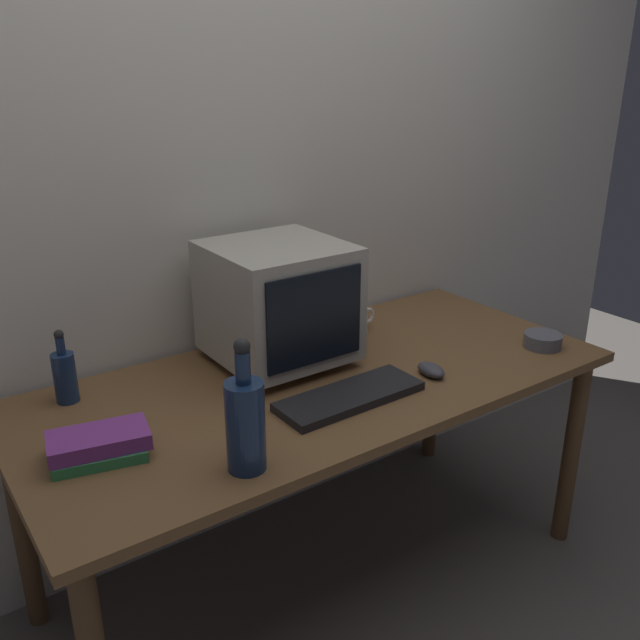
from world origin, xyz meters
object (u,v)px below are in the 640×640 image
at_px(crt_monitor, 278,302).
at_px(mug, 357,320).
at_px(computer_mouse, 431,370).
at_px(bottle_tall, 245,422).
at_px(keyboard, 350,396).
at_px(book_stack, 99,445).
at_px(cd_spindle, 543,340).
at_px(bottle_short, 65,375).

xyz_separation_m(crt_monitor, mug, (0.34, 0.05, -0.15)).
bearing_deg(crt_monitor, computer_mouse, -47.81).
bearing_deg(bottle_tall, computer_mouse, 9.29).
relative_size(keyboard, computer_mouse, 4.20).
height_order(keyboard, book_stack, book_stack).
bearing_deg(computer_mouse, crt_monitor, 136.87).
distance_m(crt_monitor, cd_spindle, 0.87).
distance_m(crt_monitor, bottle_short, 0.63).
relative_size(computer_mouse, book_stack, 0.40).
relative_size(crt_monitor, book_stack, 1.57).
distance_m(computer_mouse, cd_spindle, 0.45).
height_order(crt_monitor, computer_mouse, crt_monitor).
distance_m(keyboard, book_stack, 0.66).
height_order(keyboard, cd_spindle, cd_spindle).
xyz_separation_m(bottle_short, mug, (0.95, -0.06, -0.03)).
relative_size(crt_monitor, computer_mouse, 3.89).
height_order(keyboard, bottle_short, bottle_short).
relative_size(crt_monitor, keyboard, 0.93).
height_order(bottle_short, book_stack, bottle_short).
bearing_deg(bottle_tall, mug, 35.39).
xyz_separation_m(bottle_short, book_stack, (-0.02, -0.33, -0.05)).
bearing_deg(computer_mouse, keyboard, -178.09).
height_order(crt_monitor, mug, crt_monitor).
bearing_deg(computer_mouse, book_stack, 177.05).
bearing_deg(bottle_short, mug, -3.59).
bearing_deg(keyboard, bottle_tall, -163.00).
bearing_deg(mug, cd_spindle, -47.32).
bearing_deg(bottle_short, keyboard, -35.01).
height_order(keyboard, computer_mouse, computer_mouse).
relative_size(bottle_short, book_stack, 0.84).
xyz_separation_m(keyboard, book_stack, (-0.65, 0.11, 0.02)).
bearing_deg(book_stack, crt_monitor, 18.91).
distance_m(keyboard, computer_mouse, 0.29).
bearing_deg(computer_mouse, bottle_tall, -166.03).
relative_size(bottle_tall, book_stack, 1.29).
height_order(bottle_short, mug, bottle_short).
xyz_separation_m(crt_monitor, bottle_tall, (-0.37, -0.45, -0.07)).
bearing_deg(mug, bottle_tall, -144.61).
height_order(book_stack, mug, mug).
height_order(bottle_short, cd_spindle, bottle_short).
xyz_separation_m(crt_monitor, book_stack, (-0.63, -0.22, -0.16)).
bearing_deg(computer_mouse, bottle_short, 158.37).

